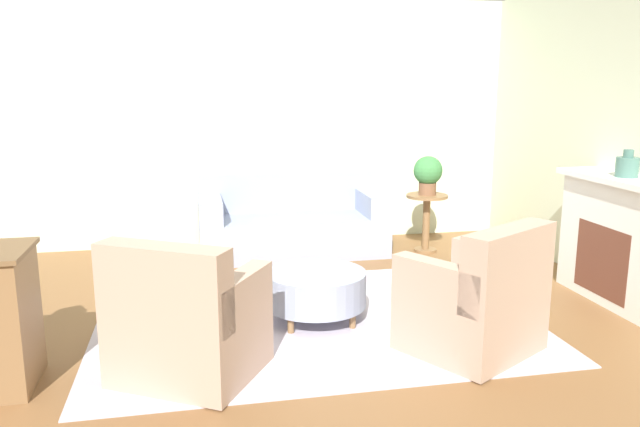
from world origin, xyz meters
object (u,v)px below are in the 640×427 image
(armchair_left, at_px, (186,325))
(side_table, at_px, (426,214))
(ottoman_table, at_px, (316,288))
(vase_mantel_near, at_px, (627,166))
(couch, at_px, (292,224))
(armchair_right, at_px, (477,303))
(potted_plant_on_side_table, at_px, (428,173))

(armchair_left, relative_size, side_table, 1.69)
(ottoman_table, xyz_separation_m, vase_mantel_near, (2.58, -0.12, 0.91))
(side_table, bearing_deg, ottoman_table, -131.95)
(ottoman_table, bearing_deg, side_table, 48.05)
(ottoman_table, xyz_separation_m, side_table, (1.60, 1.78, 0.16))
(armchair_left, bearing_deg, ottoman_table, 39.13)
(couch, height_order, ottoman_table, couch)
(armchair_left, distance_m, armchair_right, 1.97)
(armchair_right, relative_size, potted_plant_on_side_table, 2.56)
(side_table, bearing_deg, potted_plant_on_side_table, 0.00)
(armchair_left, height_order, side_table, armchair_left)
(side_table, bearing_deg, armchair_right, -103.58)
(armchair_right, height_order, potted_plant_on_side_table, potted_plant_on_side_table)
(couch, height_order, side_table, couch)
(couch, height_order, armchair_right, armchair_right)
(armchair_right, xyz_separation_m, ottoman_table, (-0.98, 0.81, -0.10))
(ottoman_table, bearing_deg, potted_plant_on_side_table, 48.05)
(potted_plant_on_side_table, bearing_deg, couch, 169.90)
(armchair_left, height_order, armchair_right, same)
(couch, distance_m, armchair_left, 3.07)
(ottoman_table, height_order, side_table, side_table)
(couch, xyz_separation_m, armchair_left, (-1.13, -2.85, 0.04))
(armchair_left, height_order, potted_plant_on_side_table, potted_plant_on_side_table)
(armchair_right, height_order, ottoman_table, armchair_right)
(armchair_left, bearing_deg, armchair_right, 0.00)
(side_table, height_order, potted_plant_on_side_table, potted_plant_on_side_table)
(vase_mantel_near, bearing_deg, side_table, 117.20)
(side_table, relative_size, potted_plant_on_side_table, 1.51)
(armchair_left, relative_size, ottoman_table, 1.37)
(side_table, bearing_deg, couch, 169.90)
(armchair_right, relative_size, side_table, 1.69)
(couch, distance_m, potted_plant_on_side_table, 1.59)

